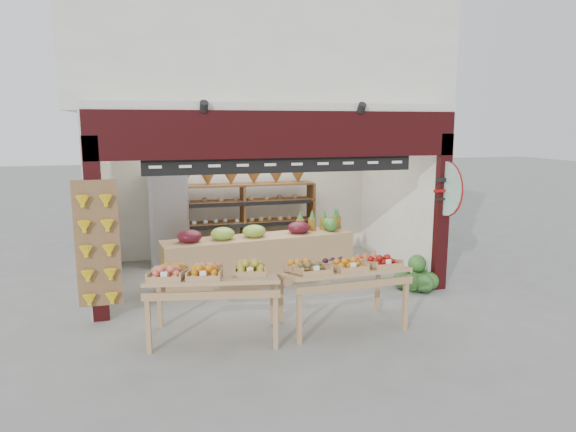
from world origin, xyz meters
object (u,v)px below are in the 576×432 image
(back_shelving, at_px, (243,204))
(cardboard_stack, at_px, (212,270))
(display_table_right, at_px, (342,269))
(display_table_left, at_px, (205,277))
(refrigerator, at_px, (170,217))
(watermelon_pile, at_px, (416,278))
(mid_counter, at_px, (259,257))

(back_shelving, relative_size, cardboard_stack, 2.98)
(display_table_right, bearing_deg, back_shelving, 99.63)
(display_table_left, bearing_deg, display_table_right, -3.22)
(refrigerator, height_order, display_table_left, refrigerator)
(cardboard_stack, height_order, display_table_right, display_table_right)
(back_shelving, height_order, display_table_right, back_shelving)
(watermelon_pile, bearing_deg, mid_counter, 158.12)
(display_table_left, bearing_deg, back_shelving, 72.52)
(refrigerator, bearing_deg, display_table_right, -58.38)
(mid_counter, bearing_deg, back_shelving, 89.06)
(refrigerator, distance_m, display_table_left, 3.90)
(back_shelving, relative_size, display_table_right, 1.78)
(back_shelving, height_order, mid_counter, back_shelving)
(mid_counter, bearing_deg, watermelon_pile, -21.88)
(refrigerator, relative_size, cardboard_stack, 1.92)
(back_shelving, bearing_deg, cardboard_stack, -120.10)
(back_shelving, relative_size, mid_counter, 0.87)
(refrigerator, bearing_deg, watermelon_pile, -31.46)
(back_shelving, bearing_deg, display_table_right, -80.37)
(mid_counter, relative_size, display_table_right, 2.05)
(watermelon_pile, bearing_deg, refrigerator, 145.24)
(cardboard_stack, relative_size, display_table_right, 0.60)
(display_table_right, bearing_deg, display_table_left, 176.78)
(refrigerator, height_order, mid_counter, refrigerator)
(display_table_right, distance_m, watermelon_pile, 2.30)
(display_table_left, bearing_deg, cardboard_stack, 81.08)
(cardboard_stack, distance_m, display_table_left, 2.51)
(watermelon_pile, bearing_deg, back_shelving, 132.69)
(refrigerator, xyz_separation_m, watermelon_pile, (3.99, -2.77, -0.78))
(cardboard_stack, height_order, mid_counter, mid_counter)
(cardboard_stack, distance_m, display_table_right, 2.99)
(display_table_right, height_order, watermelon_pile, display_table_right)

